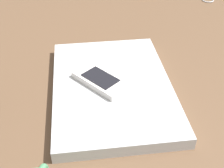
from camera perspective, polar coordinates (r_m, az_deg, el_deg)
desk_surface at (r=61.52cm, az=2.83°, el=-2.09°), size 120.00×80.00×3.00cm
laptop_closed at (r=59.11cm, az=-0.00°, el=-0.66°), size 34.55×26.17×2.29cm
cell_phone_on_laptop at (r=58.04cm, az=-2.19°, el=0.71°), size 11.28×11.45×1.34cm
key_ring at (r=104.17cm, az=17.54°, el=14.78°), size 3.64×3.64×0.36cm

